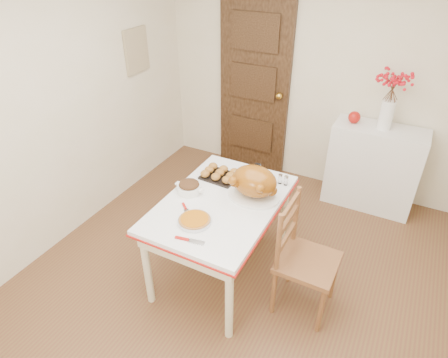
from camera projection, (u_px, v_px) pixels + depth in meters
The scene contains 18 objects.
floor at pixel (232, 287), 3.28m from camera, with size 3.50×4.00×0.00m, color brown.
wall_back at pixel (317, 76), 4.10m from camera, with size 3.50×0.00×2.50m, color beige.
wall_left at pixel (49, 112), 3.28m from camera, with size 0.00×4.00×2.50m, color beige.
door_back at pixel (254, 87), 4.46m from camera, with size 0.85×0.06×2.06m, color black.
photo_board at pixel (136, 50), 4.04m from camera, with size 0.03×0.35×0.45m, color #C8BE84.
sideboard at pixel (373, 167), 4.06m from camera, with size 0.90×0.40×0.90m, color white.
kitchen_table at pixel (221, 238), 3.24m from camera, with size 0.87×1.27×0.76m, color white, non-canonical shape.
chair_oak at pixel (308, 260), 2.87m from camera, with size 0.43×0.43×0.97m, color brown, non-canonical shape.
berry_vase at pixel (390, 100), 3.65m from camera, with size 0.31×0.31×0.60m, color white, non-canonical shape.
apple at pixel (354, 117), 3.90m from camera, with size 0.12×0.12×0.12m, color #A6130D.
turkey_platter at pixel (254, 183), 3.01m from camera, with size 0.42×0.34×0.27m, color #8A4B09, non-canonical shape.
pumpkin_pie at pixel (195, 220), 2.79m from camera, with size 0.24×0.24×0.05m, color #AB590B.
stuffing_dish at pixel (189, 187), 3.12m from camera, with size 0.25×0.19×0.10m, color #4B2C18, non-canonical shape.
rolls_tray at pixel (220, 174), 3.30m from camera, with size 0.30×0.23×0.08m, color #A16923, non-canonical shape.
pie_server at pixel (190, 240), 2.64m from camera, with size 0.21×0.06×0.01m, color silver, non-canonical shape.
carving_knife at pixel (187, 211), 2.91m from camera, with size 0.22×0.05×0.01m, color silver, non-canonical shape.
drinking_glass at pixel (258, 169), 3.34m from camera, with size 0.06×0.06×0.10m, color white.
shaker_pair at pixel (283, 180), 3.22m from camera, with size 0.09×0.03×0.08m, color white, non-canonical shape.
Camera 1 is at (0.99, -2.04, 2.54)m, focal length 30.90 mm.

